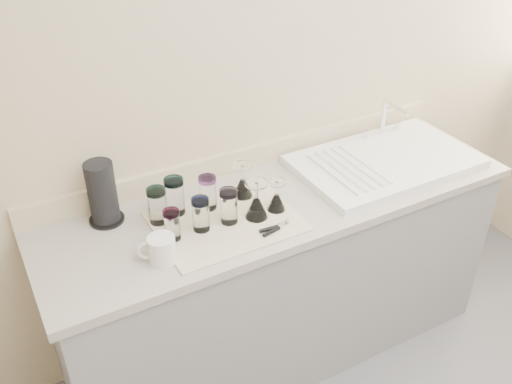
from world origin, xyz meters
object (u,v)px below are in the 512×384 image
tumbler_purple (208,192)px  goblet_front_right (276,200)px  tumbler_lavender (229,206)px  goblet_back_left (243,185)px  white_mug (161,249)px  sink_unit (385,161)px  goblet_front_left (256,205)px  tumbler_magenta (172,225)px  tumbler_cyan (175,196)px  tumbler_teal (157,205)px  paper_towel_roll (102,194)px  tumbler_blue (201,214)px  can_opener (275,228)px

tumbler_purple → goblet_front_right: tumbler_purple is taller
tumbler_lavender → goblet_back_left: goblet_back_left is taller
goblet_front_right → white_mug: 0.52m
sink_unit → goblet_back_left: size_ratio=5.54×
goblet_back_left → goblet_front_left: 0.16m
tumbler_magenta → tumbler_cyan: bearing=64.2°
sink_unit → tumbler_magenta: sink_unit is taller
tumbler_purple → tumbler_teal: bearing=178.4°
tumbler_lavender → goblet_back_left: 0.19m
tumbler_purple → sink_unit: bearing=-4.3°
tumbler_cyan → paper_towel_roll: bearing=160.2°
sink_unit → tumbler_lavender: (-0.83, -0.06, 0.06)m
tumbler_blue → white_mug: 0.22m
white_mug → paper_towel_roll: 0.36m
tumbler_magenta → can_opener: 0.39m
white_mug → paper_towel_roll: paper_towel_roll is taller
sink_unit → goblet_back_left: 0.70m
tumbler_teal → white_mug: tumbler_teal is taller
white_mug → tumbler_purple: bearing=37.0°
tumbler_lavender → goblet_back_left: bearing=45.9°
tumbler_cyan → goblet_front_left: size_ratio=0.97×
tumbler_purple → tumbler_lavender: size_ratio=1.00×
tumbler_lavender → paper_towel_roll: size_ratio=0.55×
tumbler_blue → white_mug: size_ratio=0.91×
tumbler_purple → paper_towel_roll: bearing=162.5°
tumbler_magenta → goblet_back_left: goblet_back_left is taller
tumbler_purple → goblet_back_left: goblet_back_left is taller
tumbler_blue → can_opener: tumbler_blue is taller
tumbler_teal → tumbler_purple: size_ratio=1.04×
tumbler_blue → goblet_front_right: size_ratio=1.04×
goblet_front_left → can_opener: size_ratio=1.27×
tumbler_cyan → tumbler_blue: bearing=-73.6°
tumbler_lavender → can_opener: bearing=-46.4°
goblet_front_left → tumbler_lavender: bearing=167.2°
goblet_back_left → goblet_front_right: 0.17m
tumbler_purple → can_opener: (0.16, -0.26, -0.06)m
tumbler_teal → tumbler_lavender: 0.28m
sink_unit → tumbler_teal: size_ratio=5.52×
tumbler_teal → white_mug: (-0.07, -0.22, -0.03)m
tumbler_magenta → white_mug: bearing=-131.5°
goblet_front_right → paper_towel_roll: 0.68m
tumbler_magenta → tumbler_teal: bearing=94.0°
tumbler_magenta → tumbler_blue: (0.12, 0.00, 0.01)m
goblet_back_left → paper_towel_roll: (-0.55, 0.11, 0.07)m
tumbler_teal → can_opener: 0.46m
tumbler_cyan → paper_towel_roll: size_ratio=0.60×
goblet_back_left → can_opener: size_ratio=1.17×
tumbler_lavender → goblet_front_right: tumbler_lavender is taller
goblet_front_left → goblet_front_right: bearing=4.4°
tumbler_teal → paper_towel_roll: bearing=146.4°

